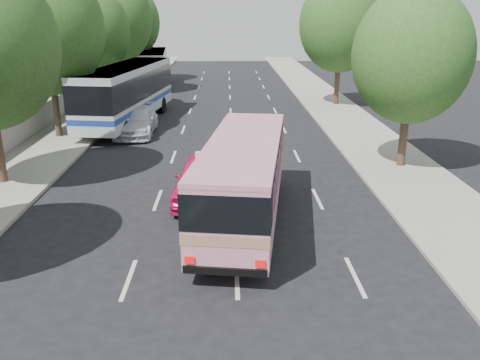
{
  "coord_description": "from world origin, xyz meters",
  "views": [
    {
      "loc": [
        0.78,
        -14.1,
        6.84
      ],
      "look_at": [
        1.17,
        1.55,
        1.6
      ],
      "focal_mm": 38.0,
      "sensor_mm": 36.0,
      "label": 1
    }
  ],
  "objects_px": {
    "white_pickup": "(136,121)",
    "tour_coach_front": "(127,89)",
    "pink_bus": "(244,172)",
    "tour_coach_rear": "(153,64)",
    "pink_taxi": "(203,178)"
  },
  "relations": [
    {
      "from": "pink_taxi",
      "to": "tour_coach_front",
      "type": "distance_m",
      "value": 14.66
    },
    {
      "from": "pink_bus",
      "to": "white_pickup",
      "type": "xyz_separation_m",
      "value": [
        -5.8,
        13.13,
        -1.02
      ]
    },
    {
      "from": "pink_bus",
      "to": "pink_taxi",
      "type": "xyz_separation_m",
      "value": [
        -1.46,
        2.4,
        -0.96
      ]
    },
    {
      "from": "white_pickup",
      "to": "pink_bus",
      "type": "bearing_deg",
      "value": -66.97
    },
    {
      "from": "pink_bus",
      "to": "tour_coach_front",
      "type": "xyz_separation_m",
      "value": [
        -6.77,
        16.0,
        0.39
      ]
    },
    {
      "from": "pink_taxi",
      "to": "white_pickup",
      "type": "xyz_separation_m",
      "value": [
        -4.34,
        10.73,
        -0.06
      ]
    },
    {
      "from": "white_pickup",
      "to": "tour_coach_rear",
      "type": "bearing_deg",
      "value": 94.15
    },
    {
      "from": "white_pickup",
      "to": "pink_taxi",
      "type": "bearing_deg",
      "value": -68.76
    },
    {
      "from": "white_pickup",
      "to": "tour_coach_rear",
      "type": "distance_m",
      "value": 20.91
    },
    {
      "from": "pink_bus",
      "to": "tour_coach_rear",
      "type": "distance_m",
      "value": 34.77
    },
    {
      "from": "tour_coach_rear",
      "to": "pink_bus",
      "type": "bearing_deg",
      "value": -82.65
    },
    {
      "from": "pink_bus",
      "to": "white_pickup",
      "type": "relative_size",
      "value": 1.76
    },
    {
      "from": "pink_taxi",
      "to": "tour_coach_rear",
      "type": "bearing_deg",
      "value": 105.88
    },
    {
      "from": "pink_taxi",
      "to": "tour_coach_front",
      "type": "height_order",
      "value": "tour_coach_front"
    },
    {
      "from": "white_pickup",
      "to": "tour_coach_front",
      "type": "xyz_separation_m",
      "value": [
        -0.97,
        2.86,
        1.42
      ]
    }
  ]
}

